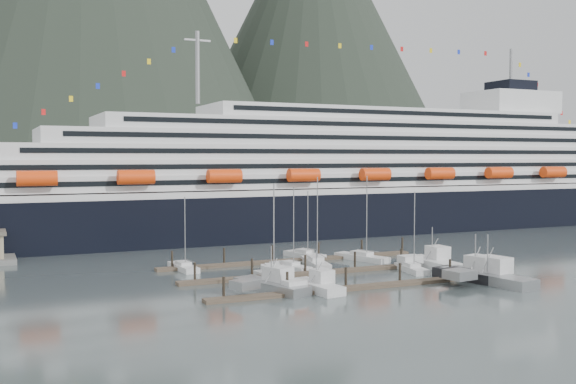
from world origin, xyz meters
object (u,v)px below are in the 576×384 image
object	(u,v)px
trawler_b	(316,285)
trawler_d	(474,275)
sailboat_c	(273,273)
sailboat_b	(290,267)
sailboat_g	(362,258)
sailboat_a	(271,277)
sailboat_f	(304,255)
trawler_e	(431,262)
sailboat_d	(316,263)
trawler_a	(271,285)
sailboat_h	(412,269)
cruise_ship	(354,183)
trawler_c	(486,276)
sailboat_e	(183,267)

from	to	relation	value
trawler_b	trawler_d	distance (m)	25.17
sailboat_c	sailboat_b	bearing A→B (deg)	-31.53
sailboat_g	trawler_b	xyz separation A→B (m)	(-19.99, -21.36, 0.38)
sailboat_a	sailboat_f	xyz separation A→B (m)	(14.07, 17.70, 0.01)
sailboat_b	trawler_e	world-z (taller)	sailboat_b
sailboat_a	sailboat_d	size ratio (longest dim) A/B	0.80
sailboat_g	trawler_e	distance (m)	13.24
sailboat_g	trawler_a	xyz separation A→B (m)	(-25.54, -18.61, 0.44)
sailboat_h	trawler_b	bearing A→B (deg)	119.95
sailboat_d	trawler_e	size ratio (longest dim) A/B	1.36
sailboat_h	sailboat_f	bearing A→B (deg)	33.84
cruise_ship	sailboat_c	size ratio (longest dim) A/B	14.08
cruise_ship	trawler_d	xyz separation A→B (m)	(-17.76, -66.67, -11.08)
trawler_d	sailboat_d	bearing A→B (deg)	19.21
sailboat_b	trawler_b	distance (m)	18.18
sailboat_a	sailboat_d	bearing A→B (deg)	-54.69
trawler_c	trawler_d	bearing A→B (deg)	11.96
sailboat_h	sailboat_d	bearing A→B (deg)	53.78
cruise_ship	trawler_d	distance (m)	69.88
sailboat_g	sailboat_c	bearing A→B (deg)	92.38
cruise_ship	sailboat_g	world-z (taller)	cruise_ship
sailboat_b	sailboat_a	bearing A→B (deg)	124.78
sailboat_b	sailboat_h	distance (m)	19.60
cruise_ship	sailboat_h	size ratio (longest dim) A/B	15.76
sailboat_f	trawler_e	xyz separation A→B (m)	(14.58, -18.45, 0.52)
sailboat_e	trawler_a	xyz separation A→B (m)	(6.22, -21.82, 0.48)
sailboat_d	sailboat_f	size ratio (longest dim) A/B	1.22
sailboat_d	sailboat_e	xyz separation A→B (m)	(-21.60, 5.07, -0.03)
trawler_a	trawler_d	distance (m)	31.06
sailboat_d	sailboat_e	bearing A→B (deg)	88.99
sailboat_h	trawler_d	xyz separation A→B (m)	(3.85, -10.50, 0.54)
trawler_e	trawler_d	bearing A→B (deg)	173.63
sailboat_e	sailboat_g	size ratio (longest dim) A/B	0.79
sailboat_g	trawler_d	size ratio (longest dim) A/B	1.16
trawler_a	sailboat_g	bearing A→B (deg)	-72.77
sailboat_a	trawler_e	size ratio (longest dim) A/B	1.09
sailboat_h	trawler_c	bearing A→B (deg)	-149.86
trawler_b	sailboat_f	bearing A→B (deg)	-30.86
sailboat_c	sailboat_h	world-z (taller)	sailboat_c
cruise_ship	trawler_b	size ratio (longest dim) A/B	21.29
cruise_ship	sailboat_d	size ratio (longest dim) A/B	13.48
sailboat_h	trawler_c	distance (m)	13.15
sailboat_h	sailboat_a	bearing A→B (deg)	92.71
sailboat_a	sailboat_g	world-z (taller)	sailboat_g
sailboat_a	trawler_e	bearing A→B (deg)	-92.86
sailboat_f	trawler_c	bearing A→B (deg)	-173.80
sailboat_g	sailboat_h	world-z (taller)	sailboat_g
trawler_a	trawler_e	distance (m)	32.92
sailboat_b	sailboat_d	xyz separation A→B (m)	(5.56, 1.85, 0.02)
trawler_d	trawler_c	bearing A→B (deg)	-174.28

